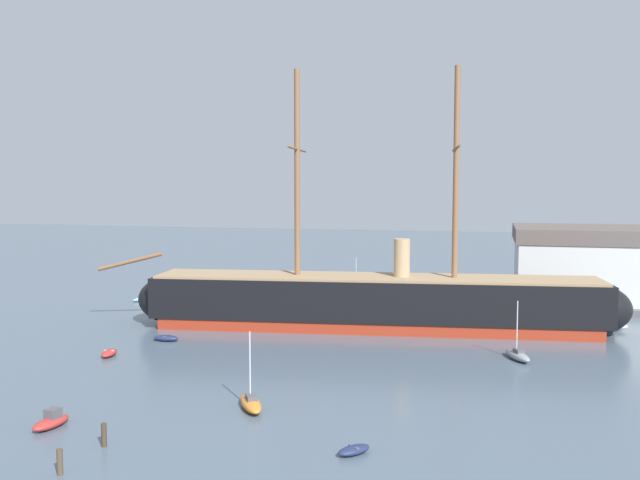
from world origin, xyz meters
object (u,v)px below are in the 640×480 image
(motorboat_far_right, at_px, (605,323))
(mooring_piling_left_pair, at_px, (104,435))
(sailboat_distant_centre, at_px, (354,298))
(tall_ship, at_px, (375,302))
(dinghy_alongside_bow, at_px, (166,338))
(dinghy_far_left, at_px, (138,300))
(dinghy_mid_left, at_px, (109,353))
(dinghy_foreground_right, at_px, (354,450))
(mooring_piling_nearest, at_px, (60,462))
(sailboat_alongside_stern, at_px, (518,355))
(motorboat_foreground_left, at_px, (51,421))
(sailboat_near_centre, at_px, (251,403))

(motorboat_far_right, bearing_deg, mooring_piling_left_pair, -128.94)
(sailboat_distant_centre, bearing_deg, tall_ship, -71.67)
(dinghy_alongside_bow, distance_m, dinghy_far_left, 24.82)
(tall_ship, distance_m, dinghy_mid_left, 27.93)
(dinghy_foreground_right, relative_size, motorboat_far_right, 0.45)
(motorboat_far_right, bearing_deg, dinghy_alongside_bow, -159.30)
(dinghy_foreground_right, distance_m, mooring_piling_nearest, 16.35)
(dinghy_alongside_bow, relative_size, sailboat_alongside_stern, 0.50)
(tall_ship, height_order, motorboat_far_right, tall_ship)
(mooring_piling_nearest, bearing_deg, motorboat_far_right, 53.54)
(sailboat_distant_centre, xyz_separation_m, mooring_piling_left_pair, (-4.83, -53.42, 0.22))
(sailboat_alongside_stern, bearing_deg, motorboat_foreground_left, -140.00)
(motorboat_foreground_left, bearing_deg, mooring_piling_left_pair, -21.99)
(dinghy_far_left, bearing_deg, motorboat_far_right, -3.91)
(motorboat_foreground_left, bearing_deg, dinghy_foreground_right, 1.11)
(dinghy_foreground_right, distance_m, dinghy_alongside_bow, 33.67)
(motorboat_foreground_left, relative_size, sailboat_alongside_stern, 0.58)
(dinghy_far_left, distance_m, mooring_piling_nearest, 55.79)
(sailboat_near_centre, relative_size, mooring_piling_left_pair, 3.81)
(dinghy_mid_left, height_order, motorboat_far_right, motorboat_far_right)
(dinghy_mid_left, height_order, mooring_piling_left_pair, mooring_piling_left_pair)
(sailboat_alongside_stern, bearing_deg, mooring_piling_left_pair, -132.46)
(sailboat_distant_centre, bearing_deg, dinghy_foreground_right, -78.93)
(mooring_piling_left_pair, bearing_deg, mooring_piling_nearest, -91.85)
(sailboat_near_centre, height_order, sailboat_alongside_stern, sailboat_near_centre)
(dinghy_mid_left, relative_size, sailboat_distant_centre, 0.45)
(motorboat_foreground_left, relative_size, sailboat_distant_centre, 0.52)
(tall_ship, bearing_deg, dinghy_far_left, 163.99)
(mooring_piling_nearest, xyz_separation_m, mooring_piling_left_pair, (0.14, 4.19, -0.01))
(sailboat_near_centre, bearing_deg, tall_ship, 81.93)
(dinghy_mid_left, bearing_deg, dinghy_far_left, 113.61)
(motorboat_far_right, distance_m, mooring_piling_nearest, 58.27)
(tall_ship, bearing_deg, motorboat_far_right, 13.13)
(dinghy_foreground_right, xyz_separation_m, mooring_piling_nearest, (-14.95, -6.62, 0.47))
(motorboat_far_right, bearing_deg, sailboat_distant_centre, 160.08)
(dinghy_mid_left, height_order, dinghy_alongside_bow, dinghy_alongside_bow)
(sailboat_alongside_stern, bearing_deg, tall_ship, 145.99)
(sailboat_alongside_stern, bearing_deg, dinghy_mid_left, -168.02)
(sailboat_alongside_stern, bearing_deg, mooring_piling_nearest, -128.56)
(sailboat_near_centre, bearing_deg, dinghy_mid_left, 148.31)
(motorboat_foreground_left, bearing_deg, dinghy_far_left, 112.11)
(sailboat_near_centre, distance_m, dinghy_mid_left, 20.63)
(mooring_piling_nearest, bearing_deg, sailboat_alongside_stern, 51.44)
(sailboat_near_centre, bearing_deg, mooring_piling_left_pair, -125.78)
(dinghy_foreground_right, distance_m, mooring_piling_left_pair, 15.02)
(mooring_piling_left_pair, bearing_deg, dinghy_foreground_right, 9.33)
(dinghy_mid_left, xyz_separation_m, dinghy_alongside_bow, (2.31, 6.75, 0.01))
(dinghy_far_left, height_order, mooring_piling_nearest, mooring_piling_nearest)
(dinghy_mid_left, relative_size, motorboat_far_right, 0.53)
(mooring_piling_left_pair, bearing_deg, motorboat_far_right, 51.06)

